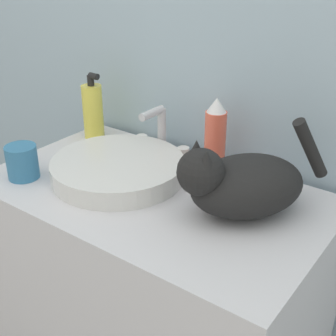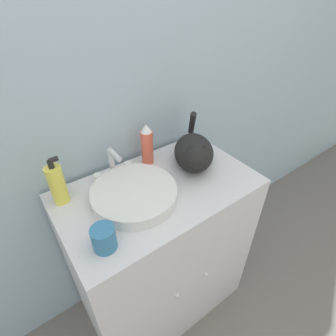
{
  "view_description": "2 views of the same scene",
  "coord_description": "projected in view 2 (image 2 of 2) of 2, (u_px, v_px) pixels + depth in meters",
  "views": [
    {
      "loc": [
        0.61,
        -0.52,
        1.44
      ],
      "look_at": [
        0.06,
        0.22,
        0.98
      ],
      "focal_mm": 50.0,
      "sensor_mm": 36.0,
      "label": 1
    },
    {
      "loc": [
        -0.45,
        -0.44,
        1.61
      ],
      "look_at": [
        0.04,
        0.23,
        0.99
      ],
      "focal_mm": 28.0,
      "sensor_mm": 36.0,
      "label": 2
    }
  ],
  "objects": [
    {
      "name": "ground_plane",
      "position": [
        187.0,
        331.0,
        1.47
      ],
      "size": [
        8.0,
        8.0,
        0.0
      ],
      "primitive_type": "plane",
      "color": "slate"
    },
    {
      "name": "wall_back",
      "position": [
        117.0,
        83.0,
        1.06
      ],
      "size": [
        6.0,
        0.05,
        2.5
      ],
      "color": "#9EB7C6",
      "rests_on": "ground_plane"
    },
    {
      "name": "vanity_cabinet",
      "position": [
        161.0,
        252.0,
        1.35
      ],
      "size": [
        0.83,
        0.51,
        0.89
      ],
      "color": "silver",
      "rests_on": "ground_plane"
    },
    {
      "name": "sink_basin",
      "position": [
        134.0,
        194.0,
        1.02
      ],
      "size": [
        0.34,
        0.34,
        0.05
      ],
      "color": "silver",
      "rests_on": "vanity_cabinet"
    },
    {
      "name": "faucet",
      "position": [
        113.0,
        165.0,
        1.11
      ],
      "size": [
        0.18,
        0.1,
        0.14
      ],
      "color": "silver",
      "rests_on": "vanity_cabinet"
    },
    {
      "name": "cat",
      "position": [
        194.0,
        152.0,
        1.16
      ],
      "size": [
        0.29,
        0.33,
        0.21
      ],
      "rotation": [
        0.0,
        0.0,
        -2.2
      ],
      "color": "black",
      "rests_on": "vanity_cabinet"
    },
    {
      "name": "soap_bottle",
      "position": [
        57.0,
        184.0,
        0.97
      ],
      "size": [
        0.06,
        0.06,
        0.2
      ],
      "color": "#EADB4C",
      "rests_on": "vanity_cabinet"
    },
    {
      "name": "spray_bottle",
      "position": [
        147.0,
        145.0,
        1.17
      ],
      "size": [
        0.05,
        0.05,
        0.2
      ],
      "color": "#EF6047",
      "rests_on": "vanity_cabinet"
    },
    {
      "name": "cup",
      "position": [
        104.0,
        238.0,
        0.83
      ],
      "size": [
        0.08,
        0.08,
        0.09
      ],
      "color": "teal",
      "rests_on": "vanity_cabinet"
    }
  ]
}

